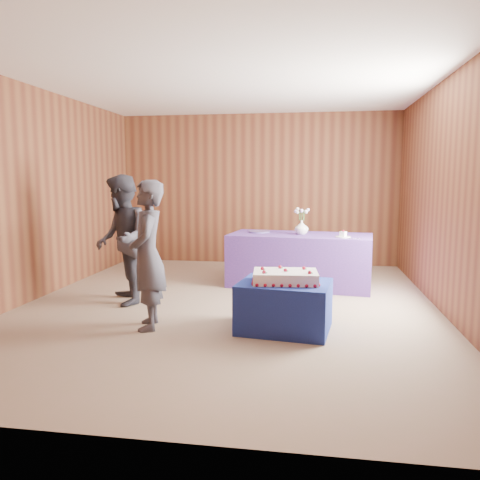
% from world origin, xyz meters
% --- Properties ---
extents(ground, '(6.00, 6.00, 0.00)m').
position_xyz_m(ground, '(0.00, 0.00, 0.00)').
color(ground, '#876E5D').
rests_on(ground, ground).
extents(room_shell, '(5.04, 6.04, 2.72)m').
position_xyz_m(room_shell, '(0.00, 0.00, 1.80)').
color(room_shell, brown).
rests_on(room_shell, ground).
extents(cake_table, '(0.98, 0.81, 0.50)m').
position_xyz_m(cake_table, '(0.74, -0.83, 0.25)').
color(cake_table, navy).
rests_on(cake_table, ground).
extents(serving_table, '(2.09, 1.13, 0.75)m').
position_xyz_m(serving_table, '(0.83, 1.24, 0.38)').
color(serving_table, '#613490').
rests_on(serving_table, ground).
extents(sheet_cake, '(0.70, 0.51, 0.15)m').
position_xyz_m(sheet_cake, '(0.74, -0.84, 0.56)').
color(sheet_cake, white).
rests_on(sheet_cake, cake_table).
extents(vase, '(0.23, 0.23, 0.20)m').
position_xyz_m(vase, '(0.85, 1.23, 0.85)').
color(vase, silver).
rests_on(vase, serving_table).
extents(flower_spray, '(0.22, 0.22, 0.17)m').
position_xyz_m(flower_spray, '(0.85, 1.23, 1.09)').
color(flower_spray, '#2A6528').
rests_on(flower_spray, vase).
extents(platter, '(0.41, 0.41, 0.02)m').
position_xyz_m(platter, '(0.22, 1.39, 0.76)').
color(platter, '#5A4891').
rests_on(platter, serving_table).
extents(plate, '(0.26, 0.26, 0.01)m').
position_xyz_m(plate, '(1.42, 0.99, 0.76)').
color(plate, white).
rests_on(plate, serving_table).
extents(cake_slice, '(0.10, 0.10, 0.09)m').
position_xyz_m(cake_slice, '(1.42, 0.99, 0.80)').
color(cake_slice, white).
rests_on(cake_slice, plate).
extents(knife, '(0.26, 0.08, 0.00)m').
position_xyz_m(knife, '(1.52, 0.83, 0.75)').
color(knife, '#BABABF').
rests_on(knife, serving_table).
extents(guest_left, '(0.51, 0.64, 1.53)m').
position_xyz_m(guest_left, '(-0.65, -0.97, 0.76)').
color(guest_left, '#3B3B46').
rests_on(guest_left, ground).
extents(guest_right, '(0.89, 0.96, 1.59)m').
position_xyz_m(guest_right, '(-1.30, -0.09, 0.80)').
color(guest_right, '#33333D').
rests_on(guest_right, ground).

